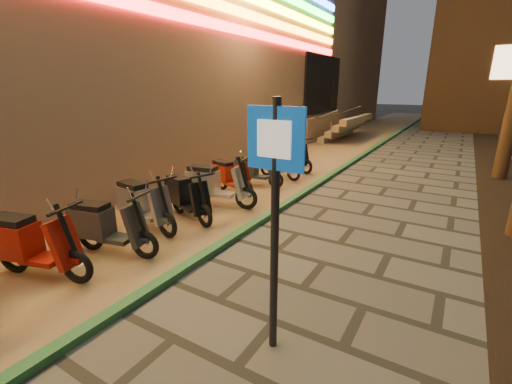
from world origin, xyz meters
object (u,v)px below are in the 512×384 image
Objects in this scene: scooter_11 at (254,170)px; scooter_10 at (229,175)px; scooter_12 at (274,163)px; scooter_5 at (28,244)px; scooter_13 at (288,155)px; scooter_7 at (141,203)px; scooter_9 at (213,184)px; scooter_6 at (104,226)px; pedestrian_sign at (275,197)px; scooter_8 at (185,196)px.

scooter_10 is at bearing -105.48° from scooter_11.
scooter_11 is 0.98× the size of scooter_12.
scooter_5 reaches higher than scooter_10.
scooter_5 is 8.07m from scooter_13.
scooter_12 is at bearing 93.02° from scooter_7.
scooter_9 is 2.01m from scooter_11.
scooter_10 is 0.91× the size of scooter_13.
scooter_12 is 0.91× the size of scooter_13.
scooter_12 is at bearing 81.97° from scooter_11.
scooter_12 is (0.04, 5.91, -0.03)m from scooter_6.
pedestrian_sign is 3.94m from scooter_5.
scooter_6 is 1.07× the size of scooter_12.
pedestrian_sign is 1.55× the size of scooter_5.
scooter_8 is at bearing 75.84° from scooter_6.
scooter_10 is 1.02× the size of scooter_11.
scooter_7 is at bearing 157.99° from pedestrian_sign.
scooter_6 is 1.12m from scooter_7.
scooter_10 is 2.03m from scooter_12.
scooter_13 is (0.32, 5.95, 0.00)m from scooter_7.
scooter_8 is at bearing -66.83° from scooter_10.
pedestrian_sign is at bearing -56.61° from scooter_9.
scooter_9 is at bearing 68.95° from scooter_5.
scooter_9 is 3.08m from scooter_12.
scooter_7 is 0.96× the size of scooter_9.
scooter_6 reaches higher than scooter_10.
scooter_13 is at bearing 115.14° from pedestrian_sign.
scooter_6 is 3.91m from scooter_10.
scooter_9 is 1.16× the size of scooter_10.
scooter_10 reaches higher than scooter_11.
scooter_5 reaches higher than scooter_13.
scooter_7 is (-0.04, 2.11, -0.01)m from scooter_5.
scooter_9 reaches higher than scooter_5.
scooter_11 is (-0.12, 2.00, -0.08)m from scooter_9.
scooter_6 is 1.08× the size of scooter_11.
scooter_8 reaches higher than scooter_11.
scooter_8 is 1.04× the size of scooter_10.
scooter_5 is 1.06× the size of scooter_6.
scooter_5 is 5.89m from scooter_11.
scooter_11 is (0.24, 5.88, -0.07)m from scooter_5.
scooter_12 is at bearing 75.80° from scooter_6.
scooter_6 is at bearing 172.41° from pedestrian_sign.
scooter_10 reaches higher than scooter_12.
scooter_8 is 0.90m from scooter_9.
scooter_8 is 2.90m from scooter_11.
scooter_5 reaches higher than scooter_11.
scooter_10 is (-0.27, 1.97, -0.02)m from scooter_8.
scooter_13 reaches higher than scooter_12.
pedestrian_sign reaches higher than scooter_5.
scooter_9 is at bearing -57.70° from scooter_10.
pedestrian_sign is 4.87m from scooter_9.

